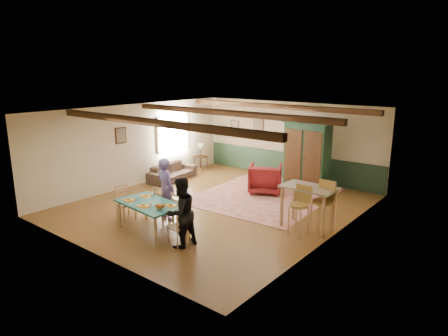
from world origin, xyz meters
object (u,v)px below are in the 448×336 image
Objects in this scene: dining_table at (150,217)px; dining_chair_end_right at (178,226)px; end_table at (201,163)px; counter_table at (308,208)px; dining_chair_far_left at (164,203)px; armoire at (307,154)px; armchair at (265,179)px; person_man at (166,189)px; person_child at (185,209)px; sofa at (172,172)px; dining_chair_end_left at (126,203)px; person_woman at (181,213)px; dining_chair_far_right at (182,210)px; bar_stool_left at (299,211)px; cat at (159,206)px; table_lamp at (200,150)px; bar_stool_right at (322,208)px.

dining_table is 1.09m from dining_chair_end_right.
counter_table reaches higher than end_table.
dining_chair_end_right is (1.08, -0.12, 0.09)m from dining_table.
armoire reaches higher than dining_chair_far_left.
counter_table is at bearing -59.73° from armoire.
armchair is at bearing -165.25° from dining_chair_end_right.
person_man is 1.72× the size of person_child.
armoire is (1.48, 4.91, 0.67)m from dining_chair_far_left.
person_man is 0.84× the size of sofa.
dining_chair_end_left reaches higher than sofa.
armchair is at bearing -94.83° from dining_chair_far_left.
dining_table is 1.25m from person_woman.
counter_table is (5.80, -1.07, 0.25)m from sofa.
dining_chair_end_left is at bearing -67.89° from end_table.
dining_chair_far_right is at bearing -141.99° from counter_table.
dining_chair_end_right is at bearing -126.78° from bar_stool_left.
armchair reaches higher than cat.
armoire reaches higher than table_lamp.
dining_chair_end_right is 0.75× the size of bar_stool_left.
dining_chair_end_right is at bearing 136.17° from dining_chair_far_right.
armchair reaches higher than dining_table.
person_woman is at bearing 154.13° from person_man.
person_child is at bearing -62.70° from dining_chair_end_left.
dining_table is 1.89× the size of dining_chair_end_right.
dining_table is at bearing -138.41° from bar_stool_right.
dining_chair_far_left is 0.98m from dining_chair_end_left.
armchair is 1.91× the size of end_table.
dining_table is 3.51m from bar_stool_left.
armchair is 3.77m from end_table.
person_woman is 1.64× the size of person_child.
dining_chair_far_left is 0.76m from person_child.
dining_chair_end_right is at bearing -90.00° from person_woman.
dining_chair_far_right is 1.61m from dining_chair_end_left.
cat is 0.27× the size of counter_table.
armoire is at bearing 127.98° from bar_stool_right.
armoire reaches higher than person_woman.
dining_chair_end_right is at bearing -51.98° from table_lamp.
bar_stool_left is (2.88, 1.98, 0.24)m from dining_table.
armoire is (1.18, 5.63, 0.76)m from dining_table.
dining_chair_far_right is 3.04m from counter_table.
person_child is at bearing 62.60° from armchair.
person_man reaches higher than dining_chair_end_left.
dining_table is 0.85m from person_child.
dining_chair_end_right is 0.40× the size of armoire.
cat is (0.04, -0.86, 0.32)m from person_child.
table_lamp is at bearing -50.86° from person_man.
armoire is at bearing 3.82° from table_lamp.
person_man is 3.89m from sofa.
dining_chair_far_right is 5.96m from end_table.
dining_chair_end_left is 1.64m from person_child.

